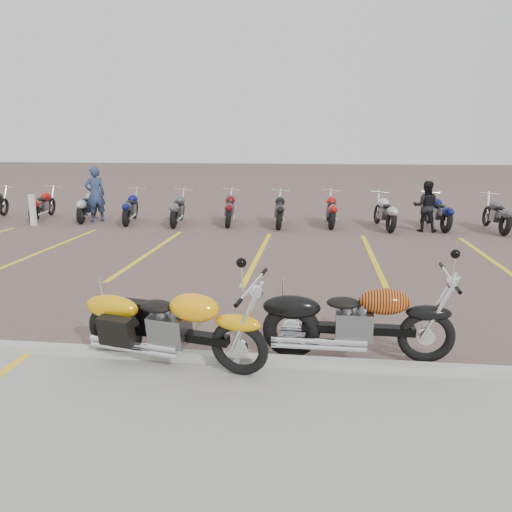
{
  "coord_description": "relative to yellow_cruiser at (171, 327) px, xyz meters",
  "views": [
    {
      "loc": [
        1.36,
        -7.66,
        2.73
      ],
      "look_at": [
        0.33,
        0.7,
        0.75
      ],
      "focal_mm": 35.0,
      "sensor_mm": 36.0,
      "label": 1
    }
  ],
  "objects": [
    {
      "name": "ground",
      "position": [
        0.36,
        2.11,
        -0.49
      ],
      "size": [
        100.0,
        100.0,
        0.0
      ],
      "primitive_type": "plane",
      "color": "brown",
      "rests_on": "ground"
    },
    {
      "name": "bg_bike_row",
      "position": [
        0.49,
        10.39,
        0.06
      ],
      "size": [
        20.6,
        2.05,
        1.1
      ],
      "color": "black",
      "rests_on": "ground"
    },
    {
      "name": "curb",
      "position": [
        0.36,
        0.11,
        -0.43
      ],
      "size": [
        60.0,
        0.18,
        0.12
      ],
      "primitive_type": "cube",
      "color": "#ADAAA3",
      "rests_on": "ground"
    },
    {
      "name": "concrete_apron",
      "position": [
        0.36,
        -2.39,
        -0.49
      ],
      "size": [
        60.0,
        5.0,
        0.01
      ],
      "primitive_type": "cube",
      "color": "#9E9B93",
      "rests_on": "ground"
    },
    {
      "name": "person_a",
      "position": [
        -5.67,
        10.4,
        0.43
      ],
      "size": [
        0.8,
        0.78,
        1.85
      ],
      "primitive_type": "imported",
      "rotation": [
        0.0,
        0.0,
        3.86
      ],
      "color": "navy",
      "rests_on": "ground"
    },
    {
      "name": "parking_stripes",
      "position": [
        0.36,
        6.11,
        -0.49
      ],
      "size": [
        38.0,
        5.5,
        0.01
      ],
      "primitive_type": null,
      "color": "yellow",
      "rests_on": "ground"
    },
    {
      "name": "bollard",
      "position": [
        -7.39,
        9.44,
        0.01
      ],
      "size": [
        0.15,
        0.15,
        1.0
      ],
      "primitive_type": "cube",
      "rotation": [
        0.0,
        0.0,
        -0.0
      ],
      "color": "silver",
      "rests_on": "ground"
    },
    {
      "name": "flame_cruiser",
      "position": [
        2.21,
        0.42,
        -0.01
      ],
      "size": [
        2.37,
        0.35,
        0.98
      ],
      "rotation": [
        0.08,
        0.0,
        -0.01
      ],
      "color": "black",
      "rests_on": "ground"
    },
    {
      "name": "yellow_cruiser",
      "position": [
        0.0,
        0.0,
        0.0
      ],
      "size": [
        2.38,
        0.65,
        0.99
      ],
      "rotation": [
        0.14,
        0.0,
        -0.21
      ],
      "color": "black",
      "rests_on": "ground"
    },
    {
      "name": "person_b",
      "position": [
        4.97,
        9.85,
        0.27
      ],
      "size": [
        0.83,
        0.7,
        1.52
      ],
      "primitive_type": "imported",
      "rotation": [
        0.0,
        0.0,
        2.95
      ],
      "color": "black",
      "rests_on": "ground"
    }
  ]
}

